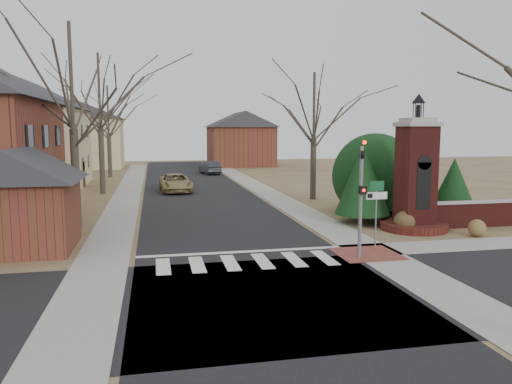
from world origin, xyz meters
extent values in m
plane|color=brown|center=(0.00, 0.00, 0.00)|extent=(120.00, 120.00, 0.00)
cube|color=black|center=(0.00, 22.00, 0.01)|extent=(8.00, 70.00, 0.01)
cube|color=black|center=(0.00, -3.00, 0.01)|extent=(120.00, 8.00, 0.01)
cube|color=silver|center=(0.00, 0.80, 0.01)|extent=(8.00, 2.20, 0.02)
cube|color=silver|center=(0.00, 2.30, 0.01)|extent=(8.00, 0.35, 0.02)
cube|color=gray|center=(5.20, 22.00, 0.01)|extent=(2.00, 60.00, 0.02)
cube|color=gray|center=(-5.20, 22.00, 0.01)|extent=(2.00, 60.00, 0.02)
cube|color=brown|center=(4.80, 1.00, 0.01)|extent=(2.40, 2.40, 0.02)
cylinder|color=slate|center=(4.30, 0.60, 2.10)|extent=(0.14, 0.14, 4.20)
imported|color=black|center=(4.30, 0.60, 4.05)|extent=(0.15, 0.18, 0.90)
sphere|color=#FF0C05|center=(4.30, 0.38, 4.35)|extent=(0.14, 0.14, 0.14)
cube|color=black|center=(4.30, 0.42, 2.60)|extent=(0.28, 0.16, 0.30)
sphere|color=#FF0C05|center=(4.30, 0.33, 2.60)|extent=(0.11, 0.11, 0.11)
cylinder|color=slate|center=(5.60, 2.00, 1.30)|extent=(0.06, 0.06, 2.60)
cube|color=silver|center=(5.60, 1.98, 2.15)|extent=(0.90, 0.03, 0.30)
cube|color=black|center=(5.30, 1.97, 2.15)|extent=(0.22, 0.02, 0.18)
cube|color=#114F27|center=(5.60, 1.98, 2.55)|extent=(0.60, 0.03, 0.40)
cylinder|color=#591D1A|center=(9.00, 5.00, 0.18)|extent=(3.20, 3.20, 0.36)
cube|color=#591D1A|center=(9.00, 5.00, 2.50)|extent=(1.50, 1.50, 5.00)
cube|color=black|center=(9.00, 4.28, 2.20)|extent=(0.70, 0.10, 2.20)
cube|color=gray|center=(9.00, 5.00, 5.05)|extent=(1.70, 1.70, 0.20)
cube|color=gray|center=(9.00, 5.00, 5.25)|extent=(1.30, 1.30, 0.20)
cylinder|color=black|center=(9.00, 5.00, 5.65)|extent=(0.20, 0.20, 0.60)
cone|color=black|center=(9.00, 5.00, 6.25)|extent=(0.64, 0.64, 0.45)
cube|color=#591D1A|center=(13.50, 5.00, 0.60)|extent=(7.50, 0.40, 1.20)
cube|color=gray|center=(13.50, 5.00, 1.25)|extent=(7.50, 0.50, 0.10)
cube|color=beige|center=(-13.50, 27.00, 3.20)|extent=(9.00, 12.00, 6.40)
cube|color=maroon|center=(-8.50, 4.50, 1.40)|extent=(4.00, 4.00, 2.80)
cube|color=beige|center=(-12.00, 48.00, 3.00)|extent=(10.00, 8.00, 6.00)
cube|color=beige|center=(-14.80, 46.40, 6.99)|extent=(0.75, 0.75, 3.08)
cube|color=maroon|center=(8.00, 48.00, 2.50)|extent=(8.00, 8.00, 5.00)
cube|color=maroon|center=(5.76, 46.40, 5.90)|extent=(0.75, 0.75, 2.80)
cylinder|color=#473D33|center=(7.20, 7.00, 0.25)|extent=(0.20, 0.20, 0.50)
cone|color=black|center=(7.20, 7.00, 2.30)|extent=(2.80, 2.80, 3.60)
cylinder|color=#473D33|center=(10.50, 8.20, 0.25)|extent=(0.20, 0.20, 0.50)
cone|color=black|center=(10.50, 8.20, 2.60)|extent=(3.40, 3.40, 4.20)
cylinder|color=#473D33|center=(12.50, 7.20, 0.25)|extent=(0.20, 0.20, 0.50)
cone|color=black|center=(12.50, 7.20, 1.90)|extent=(2.40, 2.40, 2.80)
sphere|color=black|center=(9.00, 9.50, 2.40)|extent=(4.80, 4.80, 4.80)
cylinder|color=#473D33|center=(-7.00, 9.00, 2.42)|extent=(0.40, 0.40, 4.83)
cylinder|color=#473D33|center=(-7.00, 22.00, 2.52)|extent=(0.40, 0.40, 5.04)
cylinder|color=#473D33|center=(-7.50, 35.00, 2.21)|extent=(0.40, 0.40, 4.41)
cylinder|color=#473D33|center=(7.50, 16.00, 2.10)|extent=(0.40, 0.40, 4.20)
imported|color=#9E8A56|center=(-1.60, 22.00, 0.69)|extent=(2.49, 5.05, 1.38)
imported|color=#313439|center=(2.66, 36.61, 0.70)|extent=(2.13, 4.45, 1.41)
sphere|color=brown|center=(8.30, 4.60, 0.50)|extent=(1.00, 1.00, 1.00)
sphere|color=brown|center=(11.00, 3.00, 0.39)|extent=(0.78, 0.78, 0.78)
camera|label=1|loc=(-3.24, -16.64, 4.86)|focal=35.00mm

